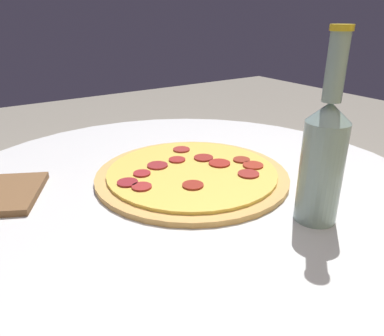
% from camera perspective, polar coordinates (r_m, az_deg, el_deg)
% --- Properties ---
extents(table, '(0.93, 0.93, 0.69)m').
position_cam_1_polar(table, '(0.78, -1.36, -14.23)').
color(table, silver).
rests_on(table, ground_plane).
extents(pizza, '(0.37, 0.37, 0.02)m').
position_cam_1_polar(pizza, '(0.72, 0.01, -0.88)').
color(pizza, tan).
rests_on(pizza, table).
extents(beer_bottle, '(0.06, 0.06, 0.28)m').
position_cam_1_polar(beer_bottle, '(0.58, 19.35, 1.76)').
color(beer_bottle, gray).
rests_on(beer_bottle, table).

